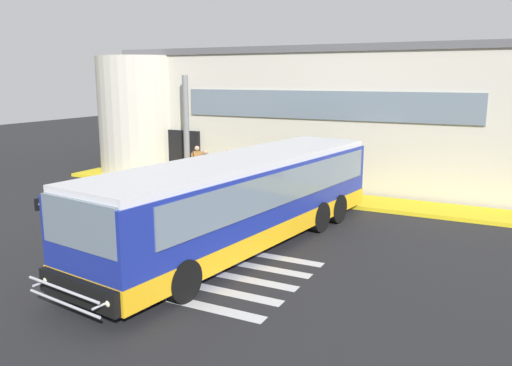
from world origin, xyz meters
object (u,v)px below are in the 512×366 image
passenger_by_doorway (206,166)px  entry_support_column (186,128)px  passenger_near_column (197,162)px  passenger_at_curb_edge (229,165)px  safety_bollard_yellow (254,188)px  bus_main_foreground (244,203)px

passenger_by_doorway → entry_support_column: bearing=147.0°
entry_support_column → passenger_near_column: entry_support_column is taller
passenger_near_column → passenger_at_curb_edge: (1.75, -0.06, 0.00)m
passenger_by_doorway → safety_bollard_yellow: (2.75, -0.64, -0.63)m
passenger_by_doorway → passenger_at_curb_edge: same height
safety_bollard_yellow → entry_support_column: bearing=158.4°
entry_support_column → bus_main_foreground: (7.00, -7.32, -1.27)m
entry_support_column → passenger_by_doorway: entry_support_column is taller
passenger_near_column → passenger_at_curb_edge: same height
entry_support_column → bus_main_foreground: entry_support_column is taller
bus_main_foreground → passenger_by_doorway: bus_main_foreground is taller
entry_support_column → bus_main_foreground: size_ratio=0.40×
passenger_by_doorway → bus_main_foreground: bearing=-49.8°
passenger_at_curb_edge → safety_bollard_yellow: (2.00, -1.41, -0.63)m
passenger_at_curb_edge → entry_support_column: bearing=171.2°
safety_bollard_yellow → passenger_at_curb_edge: bearing=144.9°
passenger_near_column → safety_bollard_yellow: bearing=-21.4°
passenger_near_column → safety_bollard_yellow: passenger_near_column is taller
bus_main_foreground → safety_bollard_yellow: 6.11m
entry_support_column → bus_main_foreground: bearing=-46.3°
entry_support_column → passenger_near_column: size_ratio=2.93×
safety_bollard_yellow → passenger_near_column: bearing=158.6°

